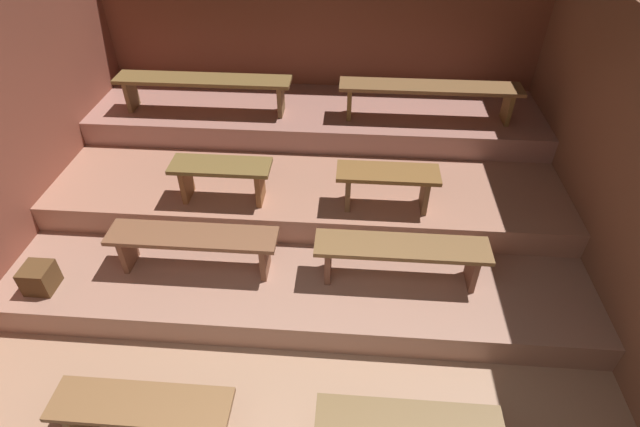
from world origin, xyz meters
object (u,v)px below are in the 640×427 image
object	(u,v)px
bench_middle_left	(222,173)
bench_upper_right	(430,91)
bench_floor_left	(143,410)
bench_lower_left	(193,242)
bench_upper_left	(203,84)
bench_middle_right	(387,181)
bench_lower_right	(401,252)
wooden_crate_lower	(39,278)

from	to	relation	value
bench_middle_left	bench_upper_right	size ratio (longest dim) A/B	0.48
bench_floor_left	bench_lower_left	world-z (taller)	bench_lower_left
bench_floor_left	bench_upper_left	size ratio (longest dim) A/B	0.62
bench_floor_left	bench_middle_right	distance (m)	2.81
bench_middle_right	bench_upper_right	bearing A→B (deg)	69.96
bench_lower_right	bench_middle_left	xyz separation A→B (m)	(-1.72, 0.71, 0.26)
bench_lower_left	wooden_crate_lower	bearing A→B (deg)	-164.97
bench_lower_left	bench_middle_left	xyz separation A→B (m)	(0.12, 0.71, 0.26)
bench_middle_left	wooden_crate_lower	bearing A→B (deg)	-143.32
bench_lower_left	bench_middle_left	bearing A→B (deg)	80.42
wooden_crate_lower	bench_lower_left	bearing A→B (deg)	15.03
bench_middle_right	bench_upper_left	world-z (taller)	bench_upper_left
bench_middle_left	wooden_crate_lower	world-z (taller)	bench_middle_left
bench_floor_left	bench_upper_left	distance (m)	3.60
bench_floor_left	wooden_crate_lower	distance (m)	1.71
bench_floor_left	bench_upper_right	world-z (taller)	bench_upper_right
bench_floor_left	bench_lower_right	world-z (taller)	bench_lower_right
bench_floor_left	bench_middle_right	xyz separation A→B (m)	(1.72, 2.15, 0.54)
bench_upper_left	wooden_crate_lower	size ratio (longest dim) A/B	8.19
wooden_crate_lower	bench_middle_left	bearing A→B (deg)	36.68
bench_middle_right	wooden_crate_lower	xyz separation A→B (m)	(-3.03, -1.06, -0.46)
bench_floor_left	bench_upper_right	xyz separation A→B (m)	(2.20, 3.48, 0.85)
bench_floor_left	bench_middle_left	size ratio (longest dim) A/B	1.30
bench_floor_left	bench_lower_right	xyz separation A→B (m)	(1.84, 1.44, 0.29)
bench_lower_left	bench_middle_right	world-z (taller)	bench_middle_right
bench_lower_right	bench_upper_right	bearing A→B (deg)	79.88
bench_floor_left	wooden_crate_lower	world-z (taller)	wooden_crate_lower
bench_floor_left	bench_upper_left	xyz separation A→B (m)	(-0.37, 3.48, 0.85)
bench_upper_left	wooden_crate_lower	bearing A→B (deg)	-111.52
bench_lower_right	bench_upper_right	xyz separation A→B (m)	(0.36, 2.04, 0.57)
bench_middle_left	bench_upper_right	world-z (taller)	bench_upper_right
bench_lower_right	bench_upper_right	world-z (taller)	bench_upper_right
bench_middle_right	bench_upper_right	world-z (taller)	bench_upper_right
bench_lower_left	bench_upper_left	distance (m)	2.15
bench_middle_left	bench_upper_left	bearing A→B (deg)	110.04
bench_middle_right	bench_upper_right	size ratio (longest dim) A/B	0.48
bench_middle_left	bench_middle_right	distance (m)	1.60
wooden_crate_lower	bench_lower_right	bearing A→B (deg)	6.36
bench_lower_left	bench_middle_right	xyz separation A→B (m)	(1.72, 0.71, 0.26)
bench_upper_right	bench_middle_left	bearing A→B (deg)	-147.49
wooden_crate_lower	bench_upper_left	bearing A→B (deg)	68.48
bench_floor_left	bench_middle_right	world-z (taller)	bench_middle_right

